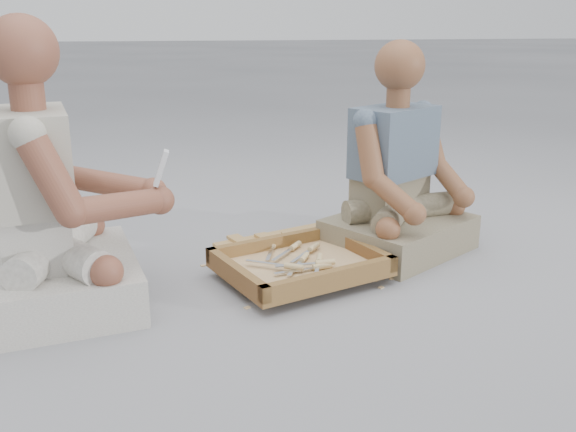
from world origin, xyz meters
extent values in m
plane|color=gray|center=(0.00, 0.00, 0.00)|extent=(60.00, 60.00, 0.00)
cube|color=#9C673C|center=(0.03, 0.58, 0.02)|extent=(0.63, 0.53, 0.04)
cube|color=brown|center=(0.00, 0.28, 0.04)|extent=(0.67, 0.60, 0.02)
cube|color=brown|center=(-0.07, 0.47, 0.08)|extent=(0.53, 0.22, 0.06)
cube|color=brown|center=(0.07, 0.08, 0.08)|extent=(0.53, 0.22, 0.06)
cube|color=brown|center=(0.25, 0.36, 0.08)|extent=(0.18, 0.43, 0.06)
cube|color=brown|center=(-0.25, 0.19, 0.08)|extent=(0.18, 0.43, 0.06)
cube|color=tan|center=(0.00, 0.28, 0.06)|extent=(0.59, 0.52, 0.01)
cube|color=silver|center=(0.04, 0.18, 0.08)|extent=(0.06, 0.15, 0.00)
cylinder|color=tan|center=(0.08, 0.28, 0.08)|extent=(0.04, 0.07, 0.02)
cube|color=silver|center=(-0.03, 0.21, 0.07)|extent=(0.09, 0.14, 0.00)
cylinder|color=tan|center=(0.02, 0.31, 0.07)|extent=(0.05, 0.07, 0.02)
cube|color=silver|center=(-0.13, 0.26, 0.08)|extent=(0.14, 0.09, 0.00)
cylinder|color=tan|center=(-0.04, 0.21, 0.08)|extent=(0.07, 0.06, 0.02)
cube|color=silver|center=(-0.04, 0.19, 0.07)|extent=(0.15, 0.04, 0.00)
cylinder|color=tan|center=(0.07, 0.21, 0.07)|extent=(0.07, 0.03, 0.02)
cube|color=silver|center=(-0.03, 0.22, 0.08)|extent=(0.15, 0.02, 0.00)
cylinder|color=tan|center=(0.08, 0.22, 0.08)|extent=(0.07, 0.02, 0.02)
cube|color=silver|center=(-0.05, 0.35, 0.08)|extent=(0.10, 0.13, 0.00)
cylinder|color=tan|center=(0.02, 0.44, 0.08)|extent=(0.06, 0.07, 0.02)
cube|color=silver|center=(-0.09, 0.38, 0.07)|extent=(0.06, 0.15, 0.00)
cylinder|color=tan|center=(-0.06, 0.48, 0.07)|extent=(0.04, 0.07, 0.02)
cube|color=silver|center=(0.01, 0.32, 0.08)|extent=(0.11, 0.12, 0.00)
cylinder|color=tan|center=(0.08, 0.40, 0.08)|extent=(0.06, 0.07, 0.02)
cube|color=tan|center=(0.29, 0.38, 0.00)|extent=(0.02, 0.02, 0.00)
cube|color=tan|center=(-0.04, 0.63, 0.00)|extent=(0.02, 0.02, 0.00)
cube|color=tan|center=(0.34, 0.22, 0.00)|extent=(0.02, 0.02, 0.00)
cube|color=tan|center=(0.19, 0.35, 0.00)|extent=(0.02, 0.02, 0.00)
cube|color=tan|center=(-0.07, 0.28, 0.00)|extent=(0.02, 0.02, 0.00)
cube|color=tan|center=(-0.09, 0.18, 0.00)|extent=(0.02, 0.02, 0.00)
cube|color=tan|center=(-0.23, 0.07, 0.00)|extent=(0.02, 0.02, 0.00)
cube|color=tan|center=(-0.19, 0.51, 0.00)|extent=(0.02, 0.02, 0.00)
cube|color=tan|center=(0.13, 0.64, 0.00)|extent=(0.02, 0.02, 0.00)
cube|color=tan|center=(-0.02, 0.43, 0.00)|extent=(0.02, 0.02, 0.00)
cube|color=tan|center=(-0.34, 0.49, 0.00)|extent=(0.02, 0.02, 0.00)
cube|color=tan|center=(0.27, 0.14, 0.00)|extent=(0.02, 0.02, 0.00)
cube|color=tan|center=(-0.16, 0.27, 0.00)|extent=(0.02, 0.02, 0.00)
cube|color=tan|center=(0.27, 0.22, 0.00)|extent=(0.02, 0.02, 0.00)
cube|color=tan|center=(0.15, 0.47, 0.00)|extent=(0.02, 0.02, 0.00)
cube|color=beige|center=(-0.83, 0.24, 0.08)|extent=(0.58, 0.68, 0.16)
cube|color=beige|center=(-0.89, 0.23, 0.25)|extent=(0.26, 0.37, 0.19)
cube|color=#A69E93|center=(-0.88, 0.23, 0.50)|extent=(0.29, 0.41, 0.31)
sphere|color=brown|center=(-0.87, 0.23, 0.83)|extent=(0.22, 0.22, 0.22)
sphere|color=brown|center=(-0.51, 0.36, 0.34)|extent=(0.10, 0.10, 0.10)
sphere|color=brown|center=(-0.49, 0.24, 0.34)|extent=(0.10, 0.10, 0.10)
cube|color=gray|center=(0.47, 0.51, 0.07)|extent=(0.69, 0.66, 0.14)
cube|color=gray|center=(0.44, 0.56, 0.23)|extent=(0.36, 0.32, 0.17)
cube|color=slate|center=(0.45, 0.55, 0.45)|extent=(0.40, 0.36, 0.28)
sphere|color=brown|center=(0.45, 0.54, 0.75)|extent=(0.20, 0.20, 0.20)
sphere|color=brown|center=(0.72, 0.44, 0.24)|extent=(0.09, 0.09, 0.09)
sphere|color=brown|center=(0.43, 0.26, 0.24)|extent=(0.09, 0.09, 0.09)
cube|color=silver|center=(-0.48, 0.24, 0.45)|extent=(0.06, 0.05, 0.12)
cube|color=black|center=(-0.48, 0.24, 0.46)|extent=(0.02, 0.04, 0.04)
camera|label=1|loc=(-0.48, -1.87, 0.92)|focal=40.00mm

